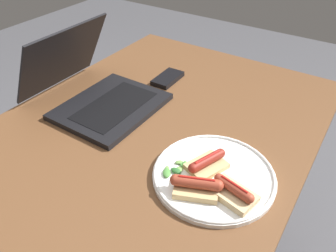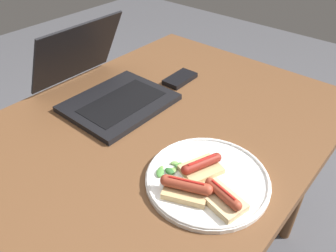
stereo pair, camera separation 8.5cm
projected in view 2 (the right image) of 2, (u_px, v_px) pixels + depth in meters
desk at (137, 160)px, 0.94m from camera, size 1.32×0.85×0.74m
laptop at (107, 88)px, 1.04m from camera, size 0.31×0.38×0.23m
plate at (208, 178)px, 0.77m from camera, size 0.29×0.29×0.02m
sausage_toast_left at (201, 167)px, 0.78m from camera, size 0.11×0.10×0.04m
sausage_toast_middle at (222, 198)px, 0.70m from camera, size 0.08×0.11×0.04m
sausage_toast_right at (186, 188)px, 0.72m from camera, size 0.10×0.11×0.04m
salad_pile at (169, 169)px, 0.78m from camera, size 0.08×0.05×0.01m
external_drive at (180, 79)px, 1.16m from camera, size 0.13×0.07×0.02m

